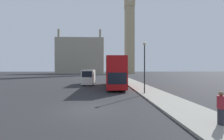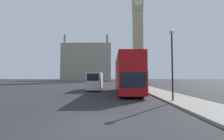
{
  "view_description": "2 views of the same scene",
  "coord_description": "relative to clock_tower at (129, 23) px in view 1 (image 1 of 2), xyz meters",
  "views": [
    {
      "loc": [
        1.28,
        -10.57,
        2.82
      ],
      "look_at": [
        2.27,
        12.75,
        2.65
      ],
      "focal_mm": 24.0,
      "sensor_mm": 36.0,
      "label": 1
    },
    {
      "loc": [
        0.78,
        -6.11,
        1.97
      ],
      "look_at": [
        0.66,
        18.75,
        3.16
      ],
      "focal_mm": 24.0,
      "sensor_mm": 36.0,
      "label": 2
    }
  ],
  "objects": [
    {
      "name": "street_lamp",
      "position": [
        -10.19,
        -74.07,
        -26.62
      ],
      "size": [
        0.36,
        0.36,
        5.63
      ],
      "color": "black",
      "rests_on": "sidewalk_strip"
    },
    {
      "name": "clock_tower",
      "position": [
        0.0,
        0.0,
        0.0
      ],
      "size": [
        5.83,
        6.0,
        59.32
      ],
      "color": "tan",
      "rests_on": "ground_plane"
    },
    {
      "name": "pedestrian",
      "position": [
        -8.92,
        -83.39,
        -29.53
      ],
      "size": [
        0.51,
        0.35,
        1.59
      ],
      "color": "#23232D",
      "rests_on": "sidewalk_strip"
    },
    {
      "name": "building_block_distant",
      "position": [
        -29.91,
        4.02,
        -19.65
      ],
      "size": [
        28.71,
        11.26,
        26.34
      ],
      "color": "#9E937F",
      "rests_on": "ground_plane"
    },
    {
      "name": "red_double_decker_bus",
      "position": [
        -13.11,
        -67.26,
        -28.01
      ],
      "size": [
        2.57,
        11.49,
        4.43
      ],
      "color": "#A80F11",
      "rests_on": "ground_plane"
    },
    {
      "name": "ground_plane",
      "position": [
        -15.73,
        -79.74,
        -30.47
      ],
      "size": [
        300.0,
        300.0,
        0.0
      ],
      "primitive_type": "plane",
      "color": "#28282B"
    },
    {
      "name": "parked_sedan",
      "position": [
        -19.23,
        -40.05,
        -29.74
      ],
      "size": [
        1.81,
        4.31,
        1.63
      ],
      "color": "navy",
      "rests_on": "ground_plane"
    },
    {
      "name": "white_van",
      "position": [
        -17.49,
        -63.01,
        -29.05
      ],
      "size": [
        1.93,
        6.1,
        2.65
      ],
      "color": "silver",
      "rests_on": "ground_plane"
    },
    {
      "name": "sidewalk_strip",
      "position": [
        -9.12,
        -79.74,
        -30.4
      ],
      "size": [
        3.23,
        120.0,
        0.15
      ],
      "color": "gray",
      "rests_on": "ground_plane"
    }
  ]
}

